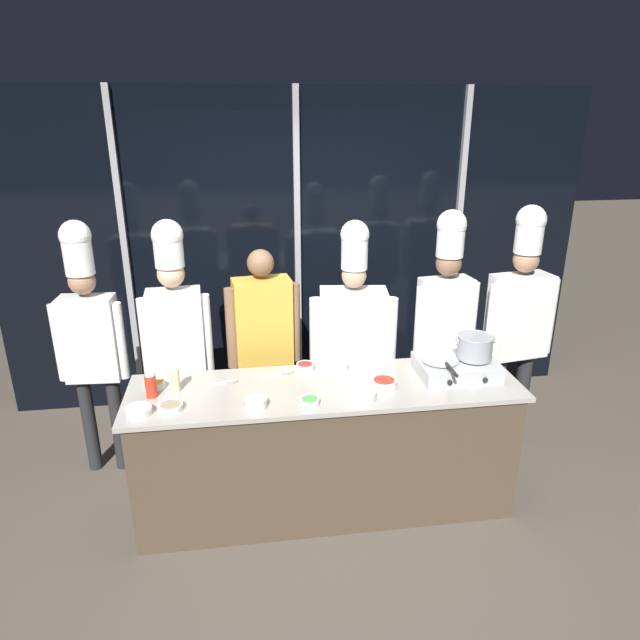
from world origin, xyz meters
The scene contains 25 objects.
ground_plane centered at (0.00, 0.00, 0.00)m, with size 24.00×24.00×0.00m, color brown.
window_wall_back centered at (0.00, 1.64, 1.35)m, with size 5.02×0.09×2.70m.
demo_counter centered at (0.00, 0.00, 0.45)m, with size 2.46×0.67×0.89m.
portable_stove centered at (0.86, 0.04, 0.95)m, with size 0.50×0.39×0.11m.
frying_pan centered at (0.75, 0.04, 1.02)m, with size 0.24×0.42×0.04m.
stock_pot centered at (0.98, 0.04, 1.09)m, with size 0.26×0.23×0.15m.
squeeze_bottle_oil centered at (-0.92, 0.06, 0.99)m, with size 0.05×0.05×0.20m.
squeeze_bottle_chili centered at (-1.06, 0.02, 0.98)m, with size 0.07×0.07×0.18m.
prep_bowl_mushrooms centered at (-0.93, -0.16, 0.91)m, with size 0.15×0.15×0.04m.
prep_bowl_scallions centered at (-0.13, -0.22, 0.92)m, with size 0.12×0.12×0.04m.
prep_bowl_bean_sprouts centered at (-0.44, -0.21, 0.93)m, with size 0.13×0.13×0.06m.
prep_bowl_noodles centered at (0.20, -0.19, 0.92)m, with size 0.16×0.16×0.05m.
prep_bowl_onion centered at (-1.11, -0.19, 0.92)m, with size 0.15×0.15×0.05m.
prep_bowl_carrots centered at (-1.05, 0.12, 0.92)m, with size 0.11×0.11×0.05m.
prep_bowl_garlic centered at (0.13, 0.21, 0.92)m, with size 0.11×0.11×0.06m.
prep_bowl_chili_flakes centered at (0.36, -0.06, 0.92)m, with size 0.16×0.16×0.05m.
prep_bowl_bell_pepper centered at (-0.10, 0.25, 0.92)m, with size 0.12×0.12×0.05m.
serving_spoon_slotted centered at (-0.61, 0.14, 0.90)m, with size 0.23×0.07×0.02m.
serving_spoon_solid centered at (-0.25, 0.22, 0.90)m, with size 0.25×0.11×0.02m.
chef_head centered at (-1.54, 0.65, 1.09)m, with size 0.48×0.21×1.86m.
chef_sous centered at (-0.95, 0.59, 1.11)m, with size 0.48×0.21×1.86m.
person_guest centered at (-0.35, 0.65, 0.99)m, with size 0.53×0.26×1.62m.
chef_line centered at (0.29, 0.59, 1.00)m, with size 0.62×0.31×1.82m.
chef_pastry centered at (0.97, 0.58, 1.11)m, with size 0.49×0.24×1.87m.
chef_apprentice centered at (1.53, 0.54, 1.09)m, with size 0.56×0.29×1.90m.
Camera 1 is at (-0.49, -3.15, 2.54)m, focal length 32.00 mm.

